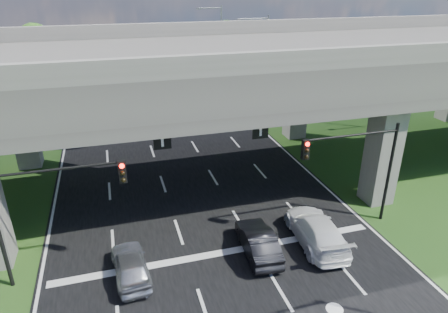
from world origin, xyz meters
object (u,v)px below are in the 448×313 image
car_silver (131,265)px  car_dark (258,241)px  signal_right (359,159)px  streetlight_far (263,60)px  streetlight_beyond (218,38)px  signal_left (47,201)px  car_white (316,230)px

car_silver → car_dark: 6.43m
car_dark → signal_right: bearing=-166.9°
streetlight_far → streetlight_beyond: size_ratio=1.00×
signal_left → car_dark: 10.27m
signal_right → car_white: (-2.71, -0.94, -3.39)m
signal_left → car_silver: signal_left is taller
car_silver → car_white: size_ratio=0.75×
streetlight_beyond → car_white: 37.67m
streetlight_beyond → car_dark: 38.26m
signal_right → car_white: 4.45m
streetlight_beyond → car_dark: bearing=-102.6°
signal_right → signal_left: same height
signal_right → signal_left: (-15.65, 0.00, 0.00)m
streetlight_beyond → car_white: (-4.99, -37.00, -5.05)m
streetlight_far → signal_left: bearing=-131.8°
car_dark → car_white: (3.31, 0.00, 0.07)m
signal_left → car_dark: bearing=-5.6°
signal_left → car_dark: signal_left is taller
car_white → car_silver: bearing=5.3°
signal_right → car_silver: bearing=-175.7°
streetlight_beyond → signal_left: bearing=-116.4°
car_white → streetlight_beyond: bearing=-92.4°
car_white → streetlight_far: bearing=-98.1°
streetlight_far → car_silver: size_ratio=2.55×
streetlight_beyond → car_silver: 40.15m
streetlight_far → car_dark: size_ratio=2.37×
signal_right → car_dark: signal_right is taller
streetlight_far → car_silver: (-14.72, -21.00, -5.15)m
car_dark → car_white: size_ratio=0.80×
car_dark → car_white: 3.31m
signal_right → signal_left: 15.65m
streetlight_far → car_white: (-4.99, -21.00, -5.05)m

